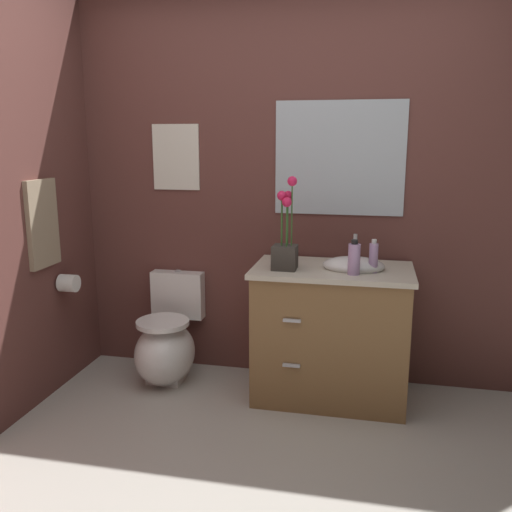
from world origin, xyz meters
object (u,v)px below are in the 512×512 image
object	(u,v)px
flower_vase	(285,242)
wall_mirror	(339,158)
soap_bottle	(354,259)
toilet_paper_roll	(69,283)
wall_poster	(176,157)
hanging_towel	(43,224)
toilet	(167,344)
lotion_bottle	(373,257)
vanity_cabinet	(331,332)

from	to	relation	value
flower_vase	wall_mirror	distance (m)	0.66
soap_bottle	toilet_paper_roll	distance (m)	1.78
wall_poster	hanging_towel	xyz separation A→B (m)	(-0.62, -0.60, -0.37)
toilet	flower_vase	size ratio (longest dim) A/B	1.28
hanging_towel	toilet_paper_roll	distance (m)	0.42
lotion_bottle	wall_poster	size ratio (longest dim) A/B	0.45
lotion_bottle	wall_poster	xyz separation A→B (m)	(-1.30, 0.36, 0.54)
soap_bottle	lotion_bottle	xyz separation A→B (m)	(0.11, 0.07, -0.00)
wall_poster	vanity_cabinet	bearing A→B (deg)	-15.34
soap_bottle	wall_poster	size ratio (longest dim) A/B	0.46
soap_bottle	wall_poster	distance (m)	1.38
flower_vase	soap_bottle	distance (m)	0.41
soap_bottle	wall_poster	xyz separation A→B (m)	(-1.19, 0.43, 0.54)
toilet	soap_bottle	distance (m)	1.38
wall_poster	wall_mirror	world-z (taller)	wall_mirror
toilet	vanity_cabinet	size ratio (longest dim) A/B	0.69
lotion_bottle	toilet	bearing A→B (deg)	175.97
flower_vase	wall_mirror	bearing A→B (deg)	54.73
vanity_cabinet	soap_bottle	distance (m)	0.52
vanity_cabinet	wall_poster	bearing A→B (deg)	164.66
vanity_cabinet	lotion_bottle	world-z (taller)	lotion_bottle
wall_poster	hanging_towel	distance (m)	0.94
wall_poster	toilet_paper_roll	world-z (taller)	wall_poster
flower_vase	wall_poster	size ratio (longest dim) A/B	1.27
toilet	toilet_paper_roll	world-z (taller)	toilet_paper_roll
soap_bottle	vanity_cabinet	bearing A→B (deg)	131.70
toilet	flower_vase	world-z (taller)	flower_vase
vanity_cabinet	soap_bottle	size ratio (longest dim) A/B	5.05
flower_vase	wall_mirror	world-z (taller)	wall_mirror
toilet	soap_bottle	bearing A→B (deg)	-7.84
soap_bottle	toilet_paper_roll	xyz separation A→B (m)	(-1.76, -0.03, -0.23)
wall_poster	soap_bottle	bearing A→B (deg)	-19.88
lotion_bottle	toilet_paper_roll	size ratio (longest dim) A/B	1.74
toilet	soap_bottle	world-z (taller)	soap_bottle
wall_mirror	vanity_cabinet	bearing A→B (deg)	-89.45
vanity_cabinet	toilet_paper_roll	bearing A→B (deg)	-174.08
hanging_towel	soap_bottle	bearing A→B (deg)	5.35
flower_vase	wall_poster	distance (m)	1.00
wall_poster	wall_mirror	size ratio (longest dim) A/B	0.53
vanity_cabinet	lotion_bottle	xyz separation A→B (m)	(0.23, -0.07, 0.49)
flower_vase	soap_bottle	bearing A→B (deg)	-6.75
soap_bottle	wall_mirror	size ratio (longest dim) A/B	0.25
lotion_bottle	toilet_paper_roll	world-z (taller)	lotion_bottle
soap_bottle	wall_poster	bearing A→B (deg)	160.12
toilet	lotion_bottle	distance (m)	1.46
vanity_cabinet	wall_mirror	size ratio (longest dim) A/B	1.25
lotion_bottle	hanging_towel	world-z (taller)	hanging_towel
soap_bottle	toilet_paper_roll	size ratio (longest dim) A/B	1.80
hanging_towel	wall_poster	bearing A→B (deg)	44.09
wall_poster	hanging_towel	size ratio (longest dim) A/B	0.82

